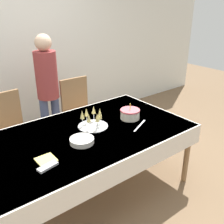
# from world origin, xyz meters

# --- Properties ---
(ground_plane) EXTENTS (12.00, 12.00, 0.00)m
(ground_plane) POSITION_xyz_m (0.00, 0.00, 0.00)
(ground_plane) COLOR brown
(wall_back) EXTENTS (8.00, 0.05, 2.70)m
(wall_back) POSITION_xyz_m (0.00, 1.79, 1.35)
(wall_back) COLOR silver
(wall_back) RESTS_ON ground_plane
(dining_table) EXTENTS (2.10, 1.20, 0.73)m
(dining_table) POSITION_xyz_m (0.00, 0.00, 0.63)
(dining_table) COLOR silver
(dining_table) RESTS_ON ground_plane
(dining_chair_far_left) EXTENTS (0.45, 0.45, 0.97)m
(dining_chair_far_left) POSITION_xyz_m (-0.47, 0.92, 0.54)
(dining_chair_far_left) COLOR olive
(dining_chair_far_left) RESTS_ON ground_plane
(dining_chair_far_right) EXTENTS (0.43, 0.43, 0.97)m
(dining_chair_far_right) POSITION_xyz_m (0.47, 0.92, 0.54)
(dining_chair_far_right) COLOR olive
(dining_chair_far_right) RESTS_ON ground_plane
(birthday_cake) EXTENTS (0.22, 0.22, 0.18)m
(birthday_cake) POSITION_xyz_m (0.56, -0.02, 0.79)
(birthday_cake) COLOR silver
(birthday_cake) RESTS_ON dining_table
(champagne_tray) EXTENTS (0.31, 0.31, 0.18)m
(champagne_tray) POSITION_xyz_m (0.13, 0.08, 0.82)
(champagne_tray) COLOR silver
(champagne_tray) RESTS_ON dining_table
(plate_stack_main) EXTENTS (0.22, 0.22, 0.05)m
(plate_stack_main) POSITION_xyz_m (-0.14, -0.15, 0.76)
(plate_stack_main) COLOR silver
(plate_stack_main) RESTS_ON dining_table
(cake_knife) EXTENTS (0.28, 0.14, 0.00)m
(cake_knife) POSITION_xyz_m (0.52, -0.22, 0.73)
(cake_knife) COLOR silver
(cake_knife) RESTS_ON dining_table
(fork_pile) EXTENTS (0.18, 0.09, 0.02)m
(fork_pile) POSITION_xyz_m (-0.56, -0.30, 0.74)
(fork_pile) COLOR silver
(fork_pile) RESTS_ON dining_table
(napkin_pile) EXTENTS (0.15, 0.15, 0.01)m
(napkin_pile) POSITION_xyz_m (-0.53, -0.20, 0.74)
(napkin_pile) COLOR #E0D166
(napkin_pile) RESTS_ON dining_table
(person_standing) EXTENTS (0.28, 0.28, 1.57)m
(person_standing) POSITION_xyz_m (0.12, 1.08, 0.94)
(person_standing) COLOR #3F4C72
(person_standing) RESTS_ON ground_plane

